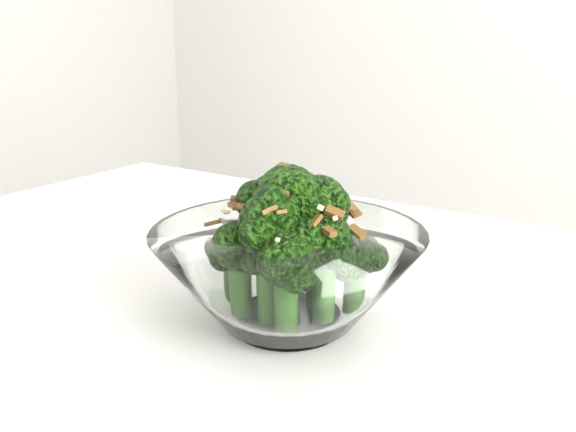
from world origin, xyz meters
The scene contains 1 object.
broccoli_dish centered at (0.02, 0.19, 0.80)m, with size 0.19×0.19×0.12m.
Camera 1 is at (0.27, -0.14, 0.95)m, focal length 40.00 mm.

